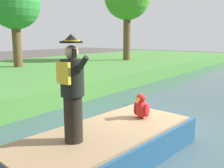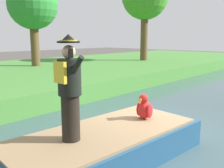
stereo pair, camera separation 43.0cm
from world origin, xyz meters
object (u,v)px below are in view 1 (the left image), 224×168
boat (105,146)px  tree_broad (14,4)px  person_pirate (72,90)px  parrot_plush (142,107)px

boat → tree_broad: 12.21m
person_pirate → parrot_plush: person_pirate is taller
person_pirate → boat: bearing=73.9°
person_pirate → parrot_plush: size_ratio=3.25×
person_pirate → tree_broad: bearing=145.1°
boat → person_pirate: (-0.12, -0.72, 1.23)m
tree_broad → boat: bearing=-24.8°
boat → tree_broad: size_ratio=0.86×
parrot_plush → tree_broad: size_ratio=0.11×
parrot_plush → tree_broad: bearing=160.8°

